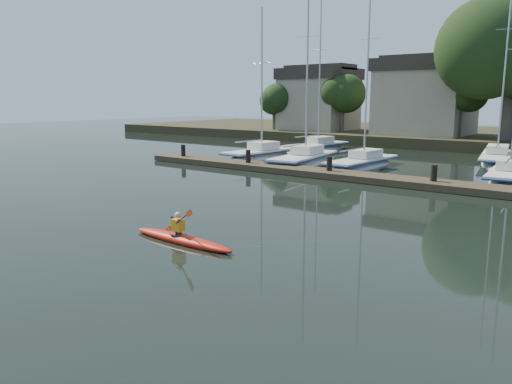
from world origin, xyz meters
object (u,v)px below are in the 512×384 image
Objects in this scene: dock at (378,179)px; sailboat_6 at (496,165)px; sailboat_1 at (304,167)px; sailboat_2 at (362,170)px; sailboat_0 at (260,161)px; sailboat_3 at (508,184)px; kayak at (181,237)px; sailboat_5 at (316,152)px.

dock is 13.59m from sailboat_6.
sailboat_1 is 13.84m from sailboat_6.
sailboat_0 is at bearing -175.94° from sailboat_2.
sailboat_3 is at bearing -4.30° from sailboat_1.
sailboat_3 is 8.68m from sailboat_6.
sailboat_2 is 8.91m from sailboat_3.
sailboat_1 reaches higher than sailboat_0.
sailboat_1 is (4.45, -0.76, 0.00)m from sailboat_0.
sailboat_0 is 0.79× the size of sailboat_6.
kayak is at bearing -54.93° from sailboat_0.
sailboat_5 is (0.36, 7.70, 0.02)m from sailboat_0.
sailboat_2 reaches higher than sailboat_0.
sailboat_0 is at bearing -87.42° from sailboat_5.
kayak is 27.98m from sailboat_6.
sailboat_3 is at bearing -18.92° from sailboat_5.
kayak is 0.13× the size of dock.
sailboat_0 is (-11.62, 19.35, -0.37)m from kayak.
sailboat_6 reaches higher than sailboat_3.
sailboat_3 is at bearing -83.79° from sailboat_6.
sailboat_1 is at bearing -5.64° from sailboat_0.
kayak is 0.27× the size of sailboat_6.
sailboat_0 is 7.70m from sailboat_5.
sailboat_1 is 0.94× the size of sailboat_6.
sailboat_3 is at bearing 4.49° from sailboat_0.
dock is at bearing -53.69° from sailboat_2.
dock is 2.30× the size of sailboat_1.
sailboat_6 reaches higher than sailboat_5.
sailboat_2 is at bearing -138.37° from sailboat_6.
kayak is 0.29× the size of sailboat_1.
kayak is 0.30× the size of sailboat_2.
sailboat_3 reaches higher than sailboat_0.
sailboat_1 reaches higher than sailboat_3.
kayak is 20.27m from sailboat_3.
kayak is 29.30m from sailboat_5.
sailboat_6 is at bearing 100.49° from sailboat_3.
kayak is 14.57m from dock.
kayak is 0.35× the size of sailboat_3.
sailboat_6 is (3.08, 13.23, -0.39)m from dock.
sailboat_1 is 1.20× the size of sailboat_3.
dock is at bearing -113.33° from sailboat_6.
sailboat_0 is 0.83× the size of sailboat_1.
kayak is 22.57m from sailboat_0.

